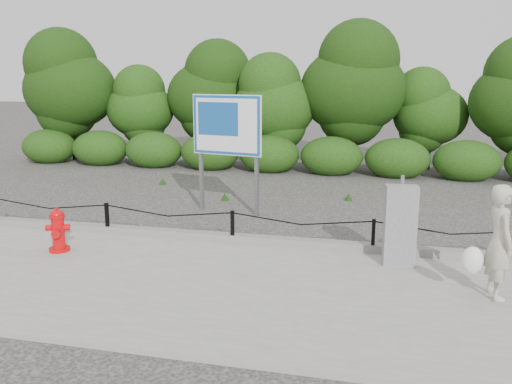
{
  "coord_description": "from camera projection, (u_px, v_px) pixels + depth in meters",
  "views": [
    {
      "loc": [
        2.62,
        -9.09,
        3.09
      ],
      "look_at": [
        0.39,
        0.2,
        1.0
      ],
      "focal_mm": 38.0,
      "sensor_mm": 36.0,
      "label": 1
    }
  ],
  "objects": [
    {
      "name": "fire_hydrant",
      "position": [
        58.0,
        231.0,
        9.32
      ],
      "size": [
        0.47,
        0.47,
        0.77
      ],
      "rotation": [
        0.0,
        0.0,
        0.38
      ],
      "color": "red",
      "rests_on": "sidewalk"
    },
    {
      "name": "sidewalk",
      "position": [
        195.0,
        285.0,
        7.98
      ],
      "size": [
        14.0,
        4.0,
        0.08
      ],
      "primitive_type": "cube",
      "color": "gray",
      "rests_on": "ground"
    },
    {
      "name": "pedestrian",
      "position": [
        498.0,
        243.0,
        7.31
      ],
      "size": [
        0.73,
        0.64,
        1.58
      ],
      "rotation": [
        0.0,
        0.0,
        1.75
      ],
      "color": "#B6B39C",
      "rests_on": "sidewalk"
    },
    {
      "name": "chain_barrier",
      "position": [
        232.0,
        223.0,
        9.79
      ],
      "size": [
        10.06,
        0.06,
        0.6
      ],
      "color": "black",
      "rests_on": "sidewalk"
    },
    {
      "name": "curb",
      "position": [
        233.0,
        238.0,
        9.9
      ],
      "size": [
        14.0,
        0.22,
        0.14
      ],
      "primitive_type": "cube",
      "color": "slate",
      "rests_on": "sidewalk"
    },
    {
      "name": "treeline",
      "position": [
        307.0,
        92.0,
        17.82
      ],
      "size": [
        20.51,
        3.59,
        4.67
      ],
      "color": "black",
      "rests_on": "ground"
    },
    {
      "name": "advertising_sign",
      "position": [
        227.0,
        130.0,
        11.92
      ],
      "size": [
        1.64,
        0.41,
        2.65
      ],
      "rotation": [
        0.0,
        0.0,
        -0.18
      ],
      "color": "slate",
      "rests_on": "ground"
    },
    {
      "name": "ground",
      "position": [
        233.0,
        247.0,
        9.89
      ],
      "size": [
        90.0,
        90.0,
        0.0
      ],
      "primitive_type": "plane",
      "color": "#2D2B28",
      "rests_on": "ground"
    },
    {
      "name": "utility_cabinet",
      "position": [
        400.0,
        226.0,
        8.59
      ],
      "size": [
        0.52,
        0.38,
        1.43
      ],
      "rotation": [
        0.0,
        0.0,
        0.11
      ],
      "color": "gray",
      "rests_on": "sidewalk"
    }
  ]
}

